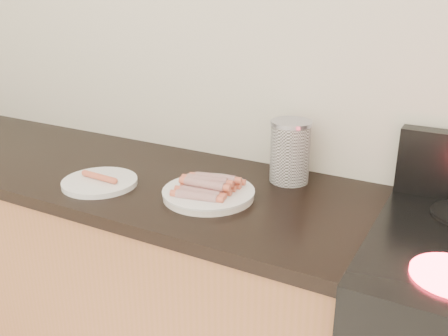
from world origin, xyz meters
The scene contains 9 objects.
wall_back centered at (0.00, 2.00, 1.30)m, with size 4.00×0.04×2.60m, color silver.
cabinet_base centered at (-0.70, 1.69, 0.43)m, with size 2.20×0.59×0.86m, color #965A39.
counter_slab centered at (-0.70, 1.69, 0.88)m, with size 2.20×0.62×0.04m, color black.
main_plate centered at (-0.08, 1.64, 0.91)m, with size 0.28×0.28×0.02m, color silver.
side_plate centered at (-0.44, 1.56, 0.91)m, with size 0.24×0.24×0.02m, color silver.
hotdog_pile centered at (-0.08, 1.64, 0.94)m, with size 0.13×0.19×0.05m.
plain_sausages centered at (-0.44, 1.56, 0.93)m, with size 0.13×0.03×0.02m.
canister centered at (0.08, 1.88, 1.00)m, with size 0.13×0.13×0.20m.
mug centered at (0.10, 1.90, 0.95)m, with size 0.08×0.08×0.10m, color white.
Camera 1 is at (0.62, 0.45, 1.51)m, focal length 40.00 mm.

